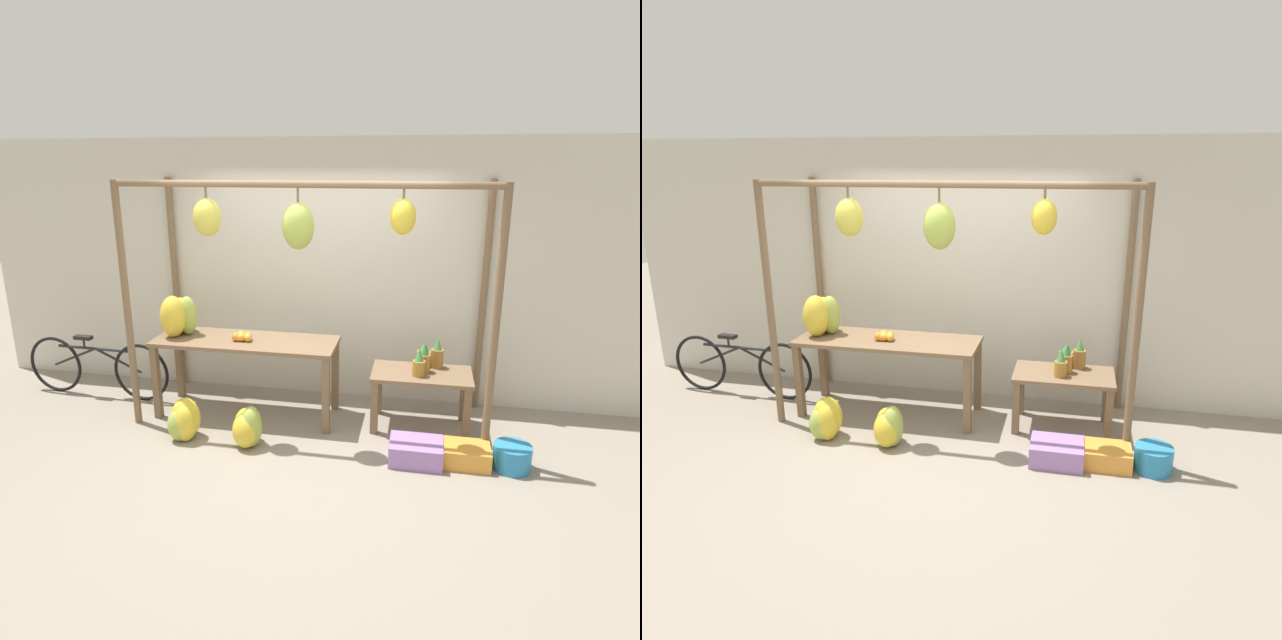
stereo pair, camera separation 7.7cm
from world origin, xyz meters
The scene contains 14 objects.
ground_plane centered at (0.00, 0.00, 0.00)m, with size 20.00×20.00×0.00m, color gray.
shop_wall_back centered at (0.00, 1.45, 1.40)m, with size 8.00×0.08×2.80m.
stall_awning centered at (-0.04, 0.52, 1.75)m, with size 3.46×1.20×2.40m.
display_table_main centered at (-0.66, 0.74, 0.70)m, with size 1.86×0.64×0.82m.
display_table_side centered at (1.11, 0.78, 0.46)m, with size 0.96×0.55×0.58m.
banana_pile_on_table centered at (-1.39, 0.76, 1.02)m, with size 0.37×0.46×0.43m.
orange_pile centered at (-0.69, 0.70, 0.86)m, with size 0.21×0.14×0.10m.
pineapple_cluster centered at (1.15, 0.87, 0.70)m, with size 0.30×0.43×0.31m.
banana_pile_ground_left centered at (-1.08, 0.10, 0.18)m, with size 0.34×0.36×0.41m.
banana_pile_ground_right centered at (-0.45, 0.09, 0.18)m, with size 0.35×0.41×0.40m.
fruit_crate_white centered at (1.09, 0.10, 0.10)m, with size 0.46×0.35×0.19m.
blue_bucket centered at (1.91, 0.15, 0.11)m, with size 0.32×0.32×0.22m.
parked_bicycle centered at (-2.45, 0.83, 0.35)m, with size 1.74×0.10×0.70m.
fruit_crate_purple centered at (1.52, 0.15, 0.09)m, with size 0.42×0.31×0.17m.
Camera 1 is at (1.07, -4.17, 2.53)m, focal length 30.00 mm.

